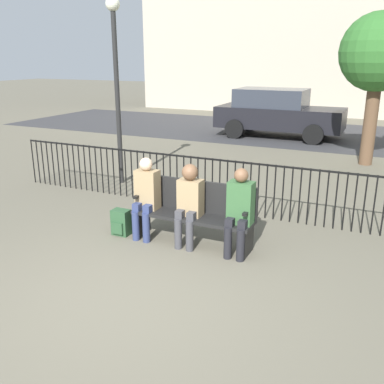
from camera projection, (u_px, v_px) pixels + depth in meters
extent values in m
plane|color=#605B4C|center=(131.00, 298.00, 4.87)|extent=(80.00, 80.00, 0.00)
cube|color=black|center=(192.00, 217.00, 6.17)|extent=(1.81, 0.45, 0.05)
cube|color=black|center=(198.00, 196.00, 6.26)|extent=(1.81, 0.05, 0.47)
cube|color=black|center=(142.00, 222.00, 6.58)|extent=(0.06, 0.38, 0.40)
cube|color=black|center=(247.00, 241.00, 5.89)|extent=(0.06, 0.38, 0.40)
cube|color=black|center=(141.00, 194.00, 6.44)|extent=(0.06, 0.38, 0.04)
cube|color=black|center=(249.00, 211.00, 5.76)|extent=(0.06, 0.38, 0.04)
cylinder|color=navy|center=(136.00, 226.00, 6.37)|extent=(0.11, 0.11, 0.45)
cylinder|color=navy|center=(146.00, 228.00, 6.29)|extent=(0.11, 0.11, 0.45)
cube|color=navy|center=(139.00, 206.00, 6.37)|extent=(0.11, 0.20, 0.12)
cube|color=navy|center=(149.00, 208.00, 6.30)|extent=(0.11, 0.20, 0.12)
cube|color=#997F59|center=(148.00, 189.00, 6.37)|extent=(0.34, 0.22, 0.59)
sphere|color=beige|center=(146.00, 164.00, 6.23)|extent=(0.19, 0.19, 0.19)
cylinder|color=#3D3D42|center=(178.00, 234.00, 6.08)|extent=(0.11, 0.11, 0.45)
cylinder|color=#3D3D42|center=(190.00, 236.00, 6.01)|extent=(0.11, 0.11, 0.45)
cube|color=#3D3D42|center=(181.00, 213.00, 6.09)|extent=(0.11, 0.20, 0.12)
cube|color=#3D3D42|center=(193.00, 215.00, 6.01)|extent=(0.11, 0.20, 0.12)
cube|color=#997F59|center=(191.00, 198.00, 6.09)|extent=(0.34, 0.22, 0.53)
sphere|color=brown|center=(190.00, 172.00, 5.96)|extent=(0.23, 0.23, 0.23)
cylinder|color=black|center=(228.00, 243.00, 5.78)|extent=(0.11, 0.11, 0.45)
cylinder|color=black|center=(240.00, 245.00, 5.70)|extent=(0.11, 0.11, 0.45)
cube|color=black|center=(231.00, 222.00, 5.78)|extent=(0.11, 0.20, 0.12)
cube|color=black|center=(244.00, 224.00, 5.71)|extent=(0.11, 0.20, 0.12)
cube|color=#335B33|center=(241.00, 203.00, 5.78)|extent=(0.34, 0.22, 0.59)
sphere|color=brown|center=(241.00, 175.00, 5.64)|extent=(0.19, 0.19, 0.19)
cube|color=#284C2D|center=(121.00, 222.00, 6.57)|extent=(0.27, 0.18, 0.40)
cube|color=#284C2D|center=(117.00, 228.00, 6.49)|extent=(0.19, 0.04, 0.18)
cylinder|color=black|center=(33.00, 161.00, 9.26)|extent=(0.02, 0.02, 0.95)
cylinder|color=black|center=(38.00, 162.00, 9.20)|extent=(0.02, 0.02, 0.95)
cylinder|color=black|center=(43.00, 162.00, 9.14)|extent=(0.02, 0.02, 0.95)
cylinder|color=black|center=(48.00, 163.00, 9.09)|extent=(0.02, 0.02, 0.95)
cylinder|color=black|center=(53.00, 164.00, 9.03)|extent=(0.02, 0.02, 0.95)
cylinder|color=black|center=(58.00, 164.00, 8.97)|extent=(0.02, 0.02, 0.95)
cylinder|color=black|center=(64.00, 165.00, 8.92)|extent=(0.02, 0.02, 0.95)
cylinder|color=black|center=(69.00, 166.00, 8.86)|extent=(0.02, 0.02, 0.95)
cylinder|color=black|center=(74.00, 167.00, 8.80)|extent=(0.02, 0.02, 0.95)
cylinder|color=black|center=(80.00, 167.00, 8.75)|extent=(0.02, 0.02, 0.95)
cylinder|color=black|center=(85.00, 168.00, 8.69)|extent=(0.02, 0.02, 0.95)
cylinder|color=black|center=(91.00, 169.00, 8.63)|extent=(0.02, 0.02, 0.95)
cylinder|color=black|center=(96.00, 169.00, 8.58)|extent=(0.02, 0.02, 0.95)
cylinder|color=black|center=(102.00, 170.00, 8.52)|extent=(0.02, 0.02, 0.95)
cylinder|color=black|center=(108.00, 171.00, 8.47)|extent=(0.02, 0.02, 0.95)
cylinder|color=black|center=(114.00, 172.00, 8.41)|extent=(0.02, 0.02, 0.95)
cylinder|color=black|center=(120.00, 172.00, 8.35)|extent=(0.02, 0.02, 0.95)
cylinder|color=black|center=(126.00, 173.00, 8.30)|extent=(0.02, 0.02, 0.95)
cylinder|color=black|center=(132.00, 174.00, 8.24)|extent=(0.02, 0.02, 0.95)
cylinder|color=black|center=(138.00, 175.00, 8.18)|extent=(0.02, 0.02, 0.95)
cylinder|color=black|center=(144.00, 176.00, 8.13)|extent=(0.02, 0.02, 0.95)
cylinder|color=black|center=(151.00, 176.00, 8.07)|extent=(0.02, 0.02, 0.95)
cylinder|color=black|center=(157.00, 177.00, 8.01)|extent=(0.02, 0.02, 0.95)
cylinder|color=black|center=(164.00, 178.00, 7.96)|extent=(0.02, 0.02, 0.95)
cylinder|color=black|center=(170.00, 179.00, 7.90)|extent=(0.02, 0.02, 0.95)
cylinder|color=black|center=(177.00, 180.00, 7.84)|extent=(0.02, 0.02, 0.95)
cylinder|color=black|center=(184.00, 181.00, 7.79)|extent=(0.02, 0.02, 0.95)
cylinder|color=black|center=(191.00, 182.00, 7.73)|extent=(0.02, 0.02, 0.95)
cylinder|color=black|center=(198.00, 183.00, 7.67)|extent=(0.02, 0.02, 0.95)
cylinder|color=black|center=(205.00, 183.00, 7.62)|extent=(0.02, 0.02, 0.95)
cylinder|color=black|center=(212.00, 184.00, 7.56)|extent=(0.02, 0.02, 0.95)
cylinder|color=black|center=(220.00, 185.00, 7.50)|extent=(0.02, 0.02, 0.95)
cylinder|color=black|center=(227.00, 186.00, 7.45)|extent=(0.02, 0.02, 0.95)
cylinder|color=black|center=(235.00, 187.00, 7.39)|extent=(0.02, 0.02, 0.95)
cylinder|color=black|center=(242.00, 188.00, 7.33)|extent=(0.02, 0.02, 0.95)
cylinder|color=black|center=(250.00, 189.00, 7.28)|extent=(0.02, 0.02, 0.95)
cylinder|color=black|center=(258.00, 190.00, 7.22)|extent=(0.02, 0.02, 0.95)
cylinder|color=black|center=(266.00, 191.00, 7.17)|extent=(0.02, 0.02, 0.95)
cylinder|color=black|center=(274.00, 192.00, 7.11)|extent=(0.02, 0.02, 0.95)
cylinder|color=black|center=(283.00, 194.00, 7.05)|extent=(0.02, 0.02, 0.95)
cylinder|color=black|center=(291.00, 195.00, 7.00)|extent=(0.02, 0.02, 0.95)
cylinder|color=black|center=(300.00, 196.00, 6.94)|extent=(0.02, 0.02, 0.95)
cylinder|color=black|center=(309.00, 197.00, 6.88)|extent=(0.02, 0.02, 0.95)
cylinder|color=black|center=(318.00, 198.00, 6.83)|extent=(0.02, 0.02, 0.95)
cylinder|color=black|center=(327.00, 199.00, 6.77)|extent=(0.02, 0.02, 0.95)
cylinder|color=black|center=(336.00, 200.00, 6.71)|extent=(0.02, 0.02, 0.95)
cylinder|color=black|center=(345.00, 202.00, 6.66)|extent=(0.02, 0.02, 0.95)
cylinder|color=black|center=(355.00, 203.00, 6.60)|extent=(0.02, 0.02, 0.95)
cylinder|color=black|center=(364.00, 204.00, 6.54)|extent=(0.02, 0.02, 0.95)
cylinder|color=black|center=(374.00, 205.00, 6.49)|extent=(0.02, 0.02, 0.95)
cylinder|color=black|center=(384.00, 207.00, 6.43)|extent=(0.02, 0.02, 0.95)
cube|color=black|center=(229.00, 161.00, 7.30)|extent=(9.00, 0.03, 0.03)
cylinder|color=brown|center=(370.00, 121.00, 10.65)|extent=(0.32, 0.32, 2.23)
sphere|color=#2D6628|center=(379.00, 52.00, 10.16)|extent=(1.86, 1.86, 1.86)
cylinder|color=black|center=(118.00, 101.00, 8.86)|extent=(0.10, 0.10, 3.53)
sphere|color=silver|center=(113.00, 4.00, 8.30)|extent=(0.28, 0.28, 0.28)
cube|color=#333335|center=(315.00, 134.00, 15.23)|extent=(24.00, 6.00, 0.01)
cube|color=black|center=(280.00, 118.00, 14.54)|extent=(4.20, 1.70, 0.70)
cube|color=#2D333D|center=(272.00, 98.00, 14.47)|extent=(2.31, 1.56, 0.60)
cylinder|color=black|center=(313.00, 134.00, 13.37)|extent=(0.64, 0.20, 0.64)
cylinder|color=black|center=(322.00, 127.00, 14.87)|extent=(0.64, 0.20, 0.64)
cylinder|color=black|center=(234.00, 129.00, 14.42)|extent=(0.64, 0.20, 0.64)
cylinder|color=black|center=(250.00, 122.00, 15.92)|extent=(0.64, 0.20, 0.64)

